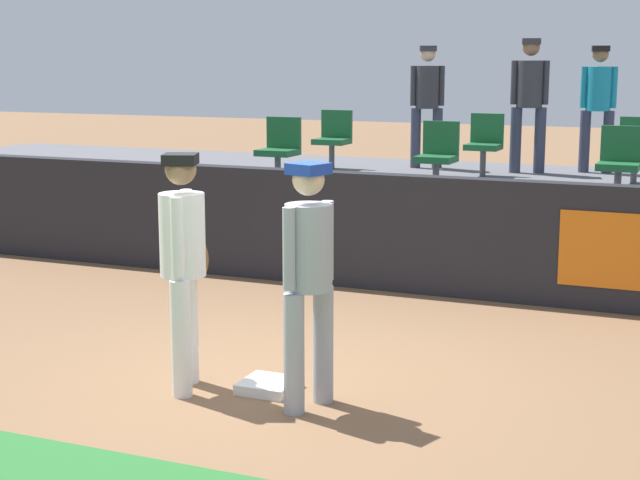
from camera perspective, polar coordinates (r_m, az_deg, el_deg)
ground_plane at (r=7.80m, az=-3.60°, el=-8.33°), size 60.00×60.00×0.00m
first_base at (r=7.67m, az=-2.96°, el=-8.33°), size 0.40×0.40×0.08m
player_fielder_home at (r=7.52m, az=-7.81°, el=-0.87°), size 0.44×0.58×1.81m
player_runner_visitor at (r=7.05m, az=-0.65°, el=-1.63°), size 0.42×0.48×1.78m
field_wall at (r=10.77m, az=4.76°, el=0.39°), size 18.00×0.26×1.26m
bleacher_platform at (r=13.23m, az=8.22°, el=1.42°), size 18.00×4.80×0.90m
seat_front_center at (r=12.04m, az=6.77°, el=4.99°), size 0.44×0.44×0.84m
seat_back_left at (r=14.43m, az=0.79°, el=5.97°), size 0.47×0.44×0.84m
seat_back_center at (r=13.74m, az=9.41°, el=5.60°), size 0.45×0.44×0.84m
seat_back_right at (r=13.42m, az=17.62°, el=5.13°), size 0.45×0.44×0.84m
seat_front_right at (r=11.63m, az=16.77°, el=4.43°), size 0.45×0.44×0.84m
seat_front_left at (r=12.79m, az=-2.31°, el=5.38°), size 0.47×0.44×0.84m
spectator_hooded at (r=14.60m, az=6.15°, el=8.10°), size 0.47×0.43×1.75m
spectator_capped at (r=14.44m, az=15.64°, el=7.74°), size 0.48×0.39×1.75m
spectator_casual at (r=14.17m, az=11.89°, el=8.09°), size 0.51×0.42×1.85m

